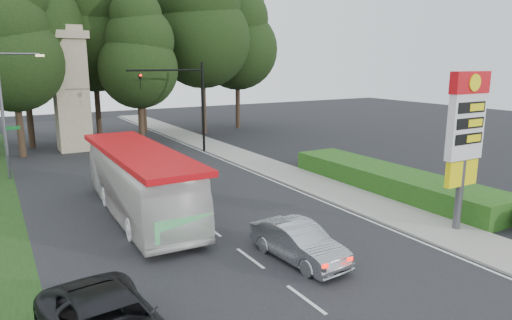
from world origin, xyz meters
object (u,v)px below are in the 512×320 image
streetlight_signs (6,108)px  traffic_signal_mast (187,95)px  sedan_silver (299,242)px  monument (71,88)px  gas_station_pylon (466,130)px  transit_bus (140,183)px

streetlight_signs → traffic_signal_mast: bearing=8.9°
traffic_signal_mast → streetlight_signs: 12.83m
sedan_silver → monument: bearing=92.5°
streetlight_signs → sedan_silver: bearing=-65.9°
gas_station_pylon → monument: 30.17m
gas_station_pylon → monument: (-11.20, 28.01, 0.66)m
gas_station_pylon → transit_bus: size_ratio=0.59×
traffic_signal_mast → sedan_silver: size_ratio=1.68×
traffic_signal_mast → sedan_silver: (-4.18, -21.00, -3.97)m
gas_station_pylon → streetlight_signs: (-16.19, 20.01, -0.01)m
traffic_signal_mast → streetlight_signs: streetlight_signs is taller
monument → traffic_signal_mast: bearing=-38.0°
transit_bus → sedan_silver: 8.81m
gas_station_pylon → traffic_signal_mast: bearing=99.1°
gas_station_pylon → sedan_silver: 8.62m
traffic_signal_mast → monument: size_ratio=0.72×
traffic_signal_mast → transit_bus: size_ratio=0.62×
gas_station_pylon → traffic_signal_mast: 22.29m
monument → sedan_silver: (3.50, -27.00, -4.40)m
gas_station_pylon → monument: bearing=111.8°
traffic_signal_mast → streetlight_signs: size_ratio=0.90×
streetlight_signs → transit_bus: size_ratio=0.69×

